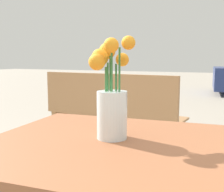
% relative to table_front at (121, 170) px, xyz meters
% --- Properties ---
extents(table_front, '(1.01, 0.86, 0.71)m').
position_rel_table_front_xyz_m(table_front, '(0.00, 0.00, 0.00)').
color(table_front, brown).
rests_on(table_front, ground_plane).
extents(flower_vase, '(0.16, 0.14, 0.36)m').
position_rel_table_front_xyz_m(flower_vase, '(-0.05, 0.03, 0.23)').
color(flower_vase, silver).
rests_on(flower_vase, table_front).
extents(bench_near, '(1.44, 0.49, 0.85)m').
position_rel_table_front_xyz_m(bench_near, '(-0.80, 1.58, -0.16)').
color(bench_near, '#9E7047').
rests_on(bench_near, ground_plane).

